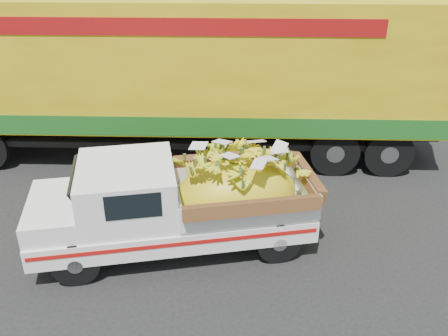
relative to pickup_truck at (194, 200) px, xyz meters
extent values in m
plane|color=black|center=(0.36, 0.39, -0.90)|extent=(100.00, 100.00, 0.00)
cube|color=gray|center=(0.36, 6.28, -0.83)|extent=(60.00, 0.25, 0.15)
cube|color=gray|center=(0.36, 8.38, -0.83)|extent=(60.00, 4.00, 0.14)
cylinder|color=black|center=(-2.01, -0.75, -0.52)|extent=(0.77, 0.23, 0.77)
cylinder|color=black|center=(-2.01, 0.74, -0.52)|extent=(0.77, 0.23, 0.77)
cylinder|color=black|center=(1.35, -0.74, -0.52)|extent=(0.77, 0.23, 0.77)
cylinder|color=black|center=(1.35, 0.75, -0.52)|extent=(0.77, 0.23, 0.77)
cube|color=silver|center=(-0.38, 0.00, -0.34)|extent=(4.79, 1.74, 0.40)
cube|color=#A50F0C|center=(-0.38, -0.87, -0.27)|extent=(4.69, 0.02, 0.07)
cube|color=silver|center=(-2.73, -0.01, -0.44)|extent=(0.11, 1.70, 0.14)
cube|color=silver|center=(-2.34, -0.01, 0.04)|extent=(0.87, 1.63, 0.37)
cube|color=silver|center=(-1.12, 0.00, 0.32)|extent=(1.58, 1.67, 0.92)
cube|color=black|center=(-1.02, -0.84, 0.49)|extent=(0.87, 0.01, 0.43)
cube|color=silver|center=(0.84, 0.00, 0.12)|extent=(2.35, 1.74, 0.52)
ellipsoid|color=yellow|center=(0.74, 0.00, 0.01)|extent=(2.12, 1.39, 1.30)
cylinder|color=black|center=(4.62, 1.90, -0.35)|extent=(1.14, 0.54, 1.10)
cylinder|color=black|center=(5.02, 3.85, -0.35)|extent=(1.14, 0.54, 1.10)
cylinder|color=black|center=(3.44, 2.14, -0.35)|extent=(1.14, 0.54, 1.10)
cylinder|color=black|center=(3.85, 4.10, -0.35)|extent=(1.14, 0.54, 1.10)
cylinder|color=black|center=(-3.99, 5.72, -0.35)|extent=(1.14, 0.54, 1.10)
cube|color=black|center=(0.22, 3.83, -0.12)|extent=(11.95, 3.42, 0.36)
cube|color=gold|center=(0.22, 3.83, 1.48)|extent=(12.02, 4.84, 2.84)
cube|color=#195719|center=(0.22, 3.83, 0.31)|extent=(12.09, 4.87, 0.45)
cube|color=maroon|center=(-0.04, 2.60, 2.45)|extent=(8.23, 1.73, 0.35)
camera|label=1|loc=(-0.75, -7.43, 4.53)|focal=40.00mm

